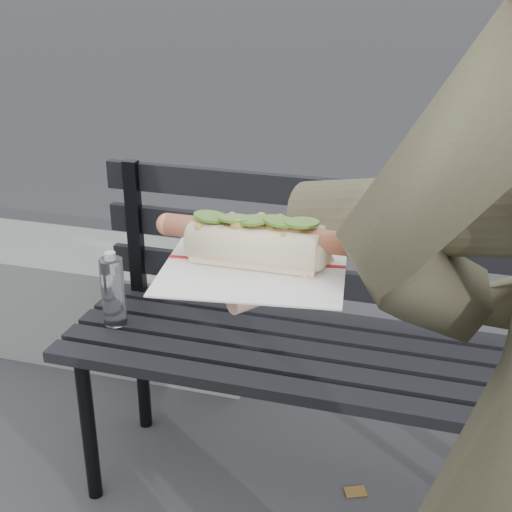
{
  "coord_description": "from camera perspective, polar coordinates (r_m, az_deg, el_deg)",
  "views": [
    {
      "loc": [
        0.11,
        -0.59,
        1.42
      ],
      "look_at": [
        -0.08,
        0.07,
        1.13
      ],
      "focal_mm": 50.0,
      "sensor_mm": 36.0,
      "label": 1
    }
  ],
  "objects": [
    {
      "name": "held_hotdog",
      "position": [
        0.77,
        15.03,
        2.3
      ],
      "size": [
        0.62,
        0.3,
        0.2
      ],
      "color": "#484430"
    },
    {
      "name": "park_bench",
      "position": [
        1.88,
        7.34,
        -5.5
      ],
      "size": [
        1.5,
        0.44,
        0.88
      ],
      "color": "black",
      "rests_on": "ground"
    },
    {
      "name": "concrete_block",
      "position": [
        2.77,
        -12.06,
        -3.44
      ],
      "size": [
        1.2,
        0.4,
        0.4
      ],
      "primitive_type": "cube",
      "color": "slate",
      "rests_on": "ground"
    }
  ]
}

